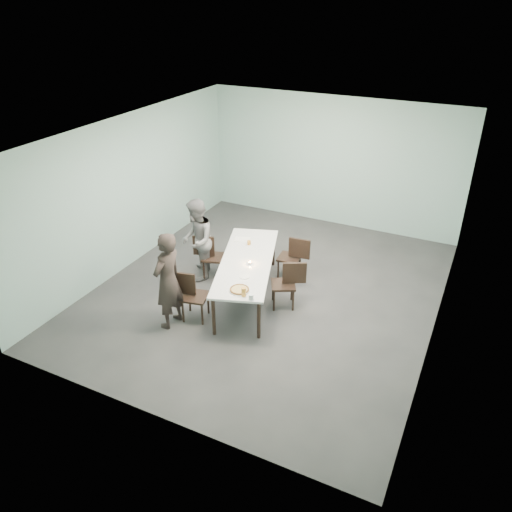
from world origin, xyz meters
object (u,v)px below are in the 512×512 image
at_px(chair_near_left, 190,292).
at_px(beer_glass, 244,292).
at_px(amber_tumbler, 249,243).
at_px(chair_far_right, 294,255).
at_px(pizza, 239,290).
at_px(chair_far_left, 210,254).
at_px(diner_far, 197,240).
at_px(water_tumbler, 251,297).
at_px(side_plate, 245,276).
at_px(chair_near_right, 288,281).
at_px(table, 247,263).
at_px(tealight, 250,263).
at_px(diner_near, 168,281).

bearing_deg(chair_near_left, beer_glass, -15.24).
bearing_deg(amber_tumbler, chair_far_right, 28.44).
distance_m(chair_near_left, pizza, 0.95).
relative_size(chair_near_left, chair_far_left, 1.00).
relative_size(diner_far, water_tumbler, 18.01).
height_order(chair_near_left, pizza, chair_near_left).
bearing_deg(chair_near_left, water_tumbler, -16.71).
xyz_separation_m(chair_far_right, side_plate, (-0.29, -1.51, 0.25)).
distance_m(chair_far_left, pizza, 1.85).
xyz_separation_m(chair_far_right, beer_glass, (-0.03, -2.04, 0.32)).
bearing_deg(chair_near_left, chair_near_right, 24.86).
height_order(chair_near_left, chair_far_left, same).
distance_m(chair_far_left, diner_far, 0.38).
relative_size(table, beer_glass, 18.34).
bearing_deg(chair_far_left, table, -36.21).
distance_m(chair_near_left, chair_far_right, 2.27).
distance_m(side_plate, amber_tumbler, 1.19).
relative_size(chair_near_left, chair_near_right, 1.00).
bearing_deg(water_tumbler, tealight, 117.46).
distance_m(chair_near_left, diner_near, 0.51).
distance_m(water_tumbler, amber_tumbler, 1.88).
height_order(chair_near_left, amber_tumbler, chair_near_left).
relative_size(chair_near_left, diner_far, 0.54).
bearing_deg(water_tumbler, amber_tumbler, 117.72).
relative_size(diner_near, pizza, 5.00).
xyz_separation_m(pizza, tealight, (-0.24, 0.85, 0.00)).
bearing_deg(diner_near, diner_far, -161.40).
bearing_deg(table, chair_far_left, 161.85).
bearing_deg(chair_far_left, diner_far, -165.26).
xyz_separation_m(side_plate, amber_tumbler, (-0.47, 1.10, 0.04)).
height_order(side_plate, water_tumbler, water_tumbler).
relative_size(chair_far_left, chair_near_right, 1.00).
bearing_deg(side_plate, chair_near_left, -147.56).
relative_size(chair_far_left, side_plate, 4.83).
height_order(table, amber_tumbler, amber_tumbler).
bearing_deg(water_tumbler, diner_far, 144.38).
bearing_deg(chair_near_right, tealight, -15.62).
distance_m(diner_far, side_plate, 1.57).
relative_size(chair_near_right, side_plate, 4.83).
relative_size(chair_far_right, amber_tumbler, 10.88).
bearing_deg(chair_near_left, chair_far_right, 48.43).
distance_m(chair_near_left, water_tumbler, 1.23).
relative_size(diner_near, amber_tumbler, 21.26).
bearing_deg(side_plate, table, 113.35).
relative_size(chair_near_left, diner_near, 0.51).
distance_m(chair_near_right, tealight, 0.74).
bearing_deg(diner_near, beer_glass, 106.58).
height_order(chair_near_left, chair_near_right, same).
height_order(chair_near_right, chair_far_right, same).
xyz_separation_m(table, water_tumbler, (0.63, -1.09, 0.10)).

